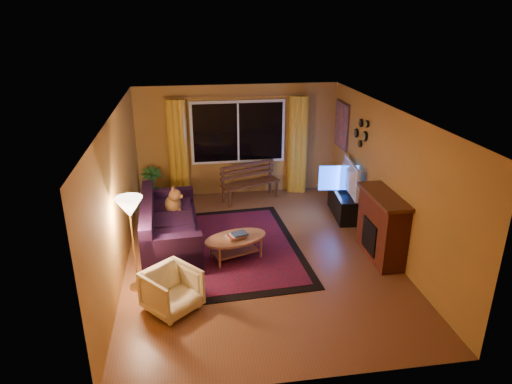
{
  "coord_description": "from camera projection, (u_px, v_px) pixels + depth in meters",
  "views": [
    {
      "loc": [
        -1.11,
        -6.95,
        3.95
      ],
      "look_at": [
        0.0,
        0.3,
        1.05
      ],
      "focal_mm": 32.0,
      "sensor_mm": 36.0,
      "label": 1
    }
  ],
  "objects": [
    {
      "name": "curtain_rod",
      "position": [
        238.0,
        97.0,
        9.84
      ],
      "size": [
        3.2,
        0.03,
        0.03
      ],
      "primitive_type": "cylinder",
      "rotation": [
        0.0,
        1.57,
        0.0
      ],
      "color": "#BF8C3F",
      "rests_on": "wall_back"
    },
    {
      "name": "mirror_cluster",
      "position": [
        361.0,
        131.0,
        8.84
      ],
      "size": [
        0.06,
        0.6,
        0.56
      ],
      "primitive_type": null,
      "color": "black",
      "rests_on": "wall_right"
    },
    {
      "name": "curtain_right",
      "position": [
        297.0,
        145.0,
        10.43
      ],
      "size": [
        0.36,
        0.36,
        2.24
      ],
      "primitive_type": "cylinder",
      "color": "gold",
      "rests_on": "ground"
    },
    {
      "name": "floor_lamp",
      "position": [
        133.0,
        244.0,
        6.75
      ],
      "size": [
        0.33,
        0.33,
        1.49
      ],
      "primitive_type": "cylinder",
      "rotation": [
        0.0,
        0.0,
        0.42
      ],
      "color": "#BF8C3F",
      "rests_on": "ground"
    },
    {
      "name": "window",
      "position": [
        238.0,
        132.0,
        10.17
      ],
      "size": [
        2.0,
        0.02,
        1.3
      ],
      "primitive_type": "cube",
      "color": "black",
      "rests_on": "wall_back"
    },
    {
      "name": "rug",
      "position": [
        240.0,
        246.0,
        8.23
      ],
      "size": [
        2.25,
        3.37,
        0.02
      ],
      "primitive_type": "cube",
      "rotation": [
        0.0,
        0.0,
        0.06
      ],
      "color": "maroon",
      "rests_on": "ground"
    },
    {
      "name": "television",
      "position": [
        346.0,
        178.0,
        9.23
      ],
      "size": [
        0.27,
        1.13,
        0.65
      ],
      "primitive_type": "imported",
      "rotation": [
        0.0,
        0.0,
        1.46
      ],
      "color": "black",
      "rests_on": "tv_console"
    },
    {
      "name": "sofa",
      "position": [
        170.0,
        224.0,
        8.07
      ],
      "size": [
        1.07,
        2.29,
        0.91
      ],
      "primitive_type": "cube",
      "rotation": [
        0.0,
        0.0,
        0.05
      ],
      "color": "black",
      "rests_on": "ground"
    },
    {
      "name": "wall_right",
      "position": [
        388.0,
        180.0,
        7.86
      ],
      "size": [
        0.02,
        6.0,
        2.5
      ],
      "primitive_type": "cube",
      "color": "#B58135",
      "rests_on": "ground"
    },
    {
      "name": "floor",
      "position": [
        259.0,
        254.0,
        8.0
      ],
      "size": [
        4.5,
        6.0,
        0.02
      ],
      "primitive_type": "cube",
      "color": "brown",
      "rests_on": "ground"
    },
    {
      "name": "painting",
      "position": [
        341.0,
        125.0,
        9.96
      ],
      "size": [
        0.04,
        0.76,
        0.96
      ],
      "primitive_type": "cube",
      "color": "orange",
      "rests_on": "wall_right"
    },
    {
      "name": "dog",
      "position": [
        173.0,
        202.0,
        8.47
      ],
      "size": [
        0.36,
        0.44,
        0.43
      ],
      "primitive_type": null,
      "rotation": [
        0.0,
        0.0,
        0.18
      ],
      "color": "#8F5D2D",
      "rests_on": "sofa"
    },
    {
      "name": "curtain_left",
      "position": [
        178.0,
        150.0,
        10.05
      ],
      "size": [
        0.36,
        0.36,
        2.24
      ],
      "primitive_type": "cylinder",
      "color": "gold",
      "rests_on": "ground"
    },
    {
      "name": "potted_plant",
      "position": [
        152.0,
        186.0,
        9.92
      ],
      "size": [
        0.61,
        0.61,
        0.84
      ],
      "primitive_type": "imported",
      "rotation": [
        0.0,
        0.0,
        0.37
      ],
      "color": "#235B1E",
      "rests_on": "ground"
    },
    {
      "name": "wall_back",
      "position": [
        238.0,
        140.0,
        10.31
      ],
      "size": [
        4.5,
        0.02,
        2.5
      ],
      "primitive_type": "cube",
      "color": "#B58135",
      "rests_on": "ground"
    },
    {
      "name": "armchair",
      "position": [
        172.0,
        289.0,
        6.38
      ],
      "size": [
        0.92,
        0.91,
        0.69
      ],
      "primitive_type": "imported",
      "rotation": [
        0.0,
        0.0,
        0.7
      ],
      "color": "beige",
      "rests_on": "ground"
    },
    {
      "name": "wall_left",
      "position": [
        118.0,
        195.0,
        7.22
      ],
      "size": [
        0.02,
        6.0,
        2.5
      ],
      "primitive_type": "cube",
      "color": "#B58135",
      "rests_on": "ground"
    },
    {
      "name": "ceiling",
      "position": [
        259.0,
        112.0,
        7.08
      ],
      "size": [
        4.5,
        6.0,
        0.02
      ],
      "primitive_type": "cube",
      "color": "white",
      "rests_on": "ground"
    },
    {
      "name": "tv_console",
      "position": [
        344.0,
        204.0,
        9.44
      ],
      "size": [
        0.51,
        1.24,
        0.5
      ],
      "primitive_type": "cube",
      "rotation": [
        0.0,
        0.0,
        -0.09
      ],
      "color": "black",
      "rests_on": "ground"
    },
    {
      "name": "fireplace",
      "position": [
        382.0,
        228.0,
        7.72
      ],
      "size": [
        0.4,
        1.2,
        1.1
      ],
      "primitive_type": "cube",
      "color": "maroon",
      "rests_on": "ground"
    },
    {
      "name": "coffee_table",
      "position": [
        236.0,
        248.0,
        7.79
      ],
      "size": [
        1.39,
        1.39,
        0.4
      ],
      "primitive_type": "cylinder",
      "rotation": [
        0.0,
        0.0,
        0.32
      ],
      "color": "tan",
      "rests_on": "ground"
    },
    {
      "name": "bench",
      "position": [
        251.0,
        191.0,
        10.24
      ],
      "size": [
        1.39,
        0.84,
        0.4
      ],
      "primitive_type": "cube",
      "rotation": [
        0.0,
        0.0,
        0.36
      ],
      "color": "#442414",
      "rests_on": "ground"
    }
  ]
}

